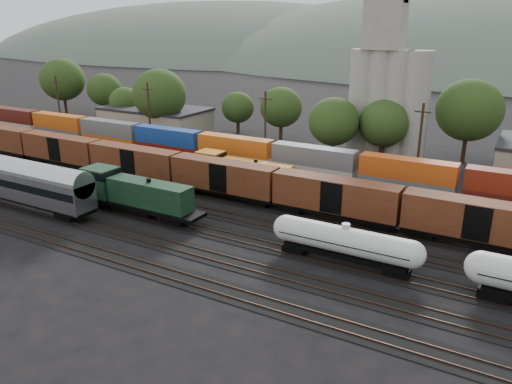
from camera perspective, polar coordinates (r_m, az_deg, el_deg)
The scene contains 12 objects.
ground at distance 57.85m, azimuth 1.09°, elevation -3.75°, with size 600.00×600.00×0.00m, color black.
tracks at distance 57.83m, azimuth 1.09°, elevation -3.71°, with size 180.00×33.20×0.20m.
green_locomotive at distance 62.10m, azimuth -14.30°, elevation -0.00°, with size 18.54×3.27×4.91m.
tank_car_a at distance 48.54m, azimuth 10.13°, elevation -5.63°, with size 15.10×2.70×3.96m.
passenger_coach at distance 70.03m, azimuth -26.23°, elevation 1.51°, with size 26.57×3.28×6.03m.
orange_locomotive at distance 69.88m, azimuth -2.18°, elevation 2.48°, with size 17.73×2.95×4.43m.
boxcar_string at distance 65.12m, azimuth -3.68°, elevation 1.76°, with size 138.20×2.90×4.20m.
container_wall at distance 70.99m, azimuth 4.48°, elevation 3.08°, with size 163.34×2.60×5.80m.
grain_silo at distance 86.57m, azimuth 14.78°, elevation 10.99°, with size 13.40×5.00×29.00m.
industrial_sheds at distance 86.62m, azimuth 16.30°, elevation 4.99°, with size 119.38×17.26×5.10m.
tree_band at distance 89.88m, azimuth 9.26°, elevation 9.19°, with size 163.83×21.03×13.82m.
utility_poles at distance 75.23m, azimuth 9.18°, elevation 6.34°, with size 122.20×0.36×12.00m.
Camera 1 is at (25.31, -46.99, 22.31)m, focal length 35.00 mm.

